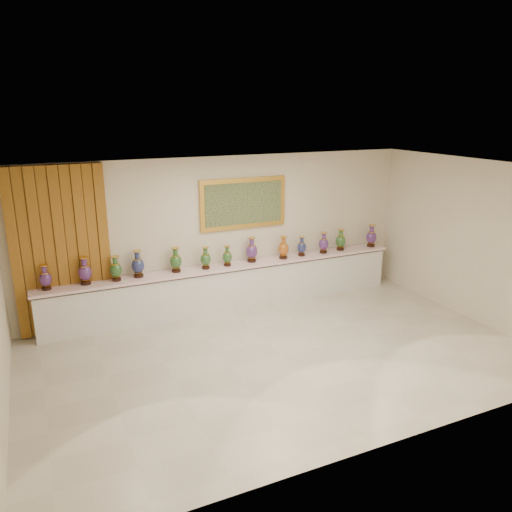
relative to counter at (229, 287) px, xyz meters
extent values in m
plane|color=beige|center=(0.00, -2.27, -0.44)|extent=(8.00, 8.00, 0.00)
plane|color=beige|center=(0.00, 0.23, 1.06)|extent=(8.00, 0.00, 8.00)
plane|color=beige|center=(4.00, -2.27, 1.06)|extent=(0.00, 5.00, 5.00)
plane|color=white|center=(0.00, -2.27, 2.56)|extent=(8.00, 8.00, 0.00)
cube|color=#BA7227|center=(-3.03, 0.17, 1.06)|extent=(1.64, 0.14, 2.95)
cube|color=gold|center=(0.40, 0.19, 1.63)|extent=(1.80, 0.06, 1.00)
cube|color=#1B3219|center=(0.40, 0.16, 1.63)|extent=(1.62, 0.02, 0.82)
cube|color=white|center=(0.00, 0.00, -0.03)|extent=(7.20, 0.42, 0.81)
cube|color=#FFD6DA|center=(0.00, -0.02, 0.44)|extent=(7.28, 0.48, 0.05)
cylinder|color=black|center=(-3.34, 0.00, 0.49)|extent=(0.16, 0.16, 0.04)
cone|color=gold|center=(-3.34, 0.00, 0.53)|extent=(0.14, 0.14, 0.03)
ellipsoid|color=#1D0B46|center=(-3.34, 0.00, 0.65)|extent=(0.21, 0.21, 0.25)
cylinder|color=gold|center=(-3.34, 0.00, 0.76)|extent=(0.14, 0.14, 0.01)
cylinder|color=#1D0B46|center=(-3.34, 0.00, 0.82)|extent=(0.08, 0.08, 0.09)
cone|color=#1D0B46|center=(-3.34, 0.00, 0.88)|extent=(0.14, 0.14, 0.03)
cylinder|color=gold|center=(-3.34, 0.00, 0.90)|extent=(0.14, 0.14, 0.01)
cylinder|color=black|center=(-2.69, 0.01, 0.49)|extent=(0.17, 0.17, 0.05)
cone|color=gold|center=(-2.69, 0.01, 0.54)|extent=(0.15, 0.15, 0.03)
ellipsoid|color=#1D0B46|center=(-2.69, 0.01, 0.68)|extent=(0.30, 0.30, 0.28)
cylinder|color=gold|center=(-2.69, 0.01, 0.80)|extent=(0.16, 0.16, 0.01)
cylinder|color=#1D0B46|center=(-2.69, 0.01, 0.86)|extent=(0.09, 0.09, 0.10)
cone|color=#1D0B46|center=(-2.69, 0.01, 0.93)|extent=(0.16, 0.16, 0.04)
cylinder|color=gold|center=(-2.69, 0.01, 0.95)|extent=(0.16, 0.16, 0.01)
cylinder|color=black|center=(-2.17, -0.02, 0.49)|extent=(0.16, 0.16, 0.05)
cone|color=gold|center=(-2.17, -0.02, 0.54)|extent=(0.14, 0.14, 0.03)
ellipsoid|color=black|center=(-2.17, -0.02, 0.66)|extent=(0.26, 0.26, 0.27)
cylinder|color=gold|center=(-2.17, -0.02, 0.78)|extent=(0.15, 0.15, 0.01)
cylinder|color=black|center=(-2.17, -0.02, 0.83)|extent=(0.08, 0.08, 0.10)
cone|color=black|center=(-2.17, -0.02, 0.90)|extent=(0.15, 0.15, 0.04)
cylinder|color=gold|center=(-2.17, -0.02, 0.92)|extent=(0.15, 0.15, 0.01)
cylinder|color=black|center=(-1.77, 0.02, 0.49)|extent=(0.18, 0.18, 0.05)
cone|color=gold|center=(-1.77, 0.02, 0.54)|extent=(0.15, 0.15, 0.03)
ellipsoid|color=#090D3E|center=(-1.77, 0.02, 0.68)|extent=(0.27, 0.27, 0.29)
cylinder|color=gold|center=(-1.77, 0.02, 0.80)|extent=(0.16, 0.16, 0.01)
cylinder|color=#090D3E|center=(-1.77, 0.02, 0.87)|extent=(0.09, 0.09, 0.10)
cone|color=#090D3E|center=(-1.77, 0.02, 0.94)|extent=(0.16, 0.16, 0.04)
cylinder|color=gold|center=(-1.77, 0.02, 0.96)|extent=(0.16, 0.16, 0.01)
cylinder|color=black|center=(-1.06, 0.02, 0.49)|extent=(0.17, 0.17, 0.05)
cone|color=gold|center=(-1.06, 0.02, 0.54)|extent=(0.15, 0.15, 0.03)
ellipsoid|color=black|center=(-1.06, 0.02, 0.67)|extent=(0.24, 0.24, 0.27)
cylinder|color=gold|center=(-1.06, 0.02, 0.79)|extent=(0.15, 0.15, 0.01)
cylinder|color=black|center=(-1.06, 0.02, 0.85)|extent=(0.09, 0.09, 0.10)
cone|color=black|center=(-1.06, 0.02, 0.91)|extent=(0.15, 0.15, 0.04)
cylinder|color=gold|center=(-1.06, 0.02, 0.93)|extent=(0.15, 0.15, 0.01)
cylinder|color=black|center=(-0.49, -0.03, 0.49)|extent=(0.15, 0.15, 0.04)
cone|color=gold|center=(-0.49, -0.03, 0.53)|extent=(0.13, 0.13, 0.03)
ellipsoid|color=black|center=(-0.49, -0.03, 0.65)|extent=(0.25, 0.25, 0.25)
cylinder|color=gold|center=(-0.49, -0.03, 0.76)|extent=(0.14, 0.14, 0.01)
cylinder|color=black|center=(-0.49, -0.03, 0.81)|extent=(0.08, 0.08, 0.09)
cone|color=black|center=(-0.49, -0.03, 0.87)|extent=(0.14, 0.14, 0.03)
cylinder|color=gold|center=(-0.49, -0.03, 0.89)|extent=(0.14, 0.14, 0.01)
cylinder|color=black|center=(-0.05, -0.03, 0.48)|extent=(0.14, 0.14, 0.04)
cone|color=gold|center=(-0.05, -0.03, 0.53)|extent=(0.12, 0.12, 0.03)
ellipsoid|color=black|center=(-0.05, -0.03, 0.64)|extent=(0.24, 0.24, 0.23)
cylinder|color=gold|center=(-0.05, -0.03, 0.74)|extent=(0.13, 0.13, 0.01)
cylinder|color=black|center=(-0.05, -0.03, 0.79)|extent=(0.07, 0.07, 0.08)
cone|color=black|center=(-0.05, -0.03, 0.85)|extent=(0.13, 0.13, 0.03)
cylinder|color=gold|center=(-0.05, -0.03, 0.86)|extent=(0.13, 0.13, 0.01)
cylinder|color=black|center=(0.50, 0.01, 0.49)|extent=(0.18, 0.18, 0.05)
cone|color=gold|center=(0.50, 0.01, 0.54)|extent=(0.15, 0.15, 0.03)
ellipsoid|color=#1D0B46|center=(0.50, 0.01, 0.68)|extent=(0.23, 0.23, 0.29)
cylinder|color=gold|center=(0.50, 0.01, 0.80)|extent=(0.16, 0.16, 0.01)
cylinder|color=#1D0B46|center=(0.50, 0.01, 0.87)|extent=(0.09, 0.09, 0.10)
cone|color=#1D0B46|center=(0.50, 0.01, 0.94)|extent=(0.16, 0.16, 0.04)
cylinder|color=gold|center=(0.50, 0.01, 0.96)|extent=(0.16, 0.16, 0.01)
cylinder|color=black|center=(1.18, -0.05, 0.49)|extent=(0.17, 0.17, 0.05)
cone|color=gold|center=(1.18, -0.05, 0.54)|extent=(0.14, 0.14, 0.03)
ellipsoid|color=maroon|center=(1.18, -0.05, 0.67)|extent=(0.22, 0.22, 0.27)
cylinder|color=gold|center=(1.18, -0.05, 0.78)|extent=(0.15, 0.15, 0.01)
cylinder|color=maroon|center=(1.18, -0.05, 0.84)|extent=(0.09, 0.09, 0.10)
cone|color=maroon|center=(1.18, -0.05, 0.91)|extent=(0.15, 0.15, 0.04)
cylinder|color=gold|center=(1.18, -0.05, 0.93)|extent=(0.15, 0.15, 0.01)
cylinder|color=black|center=(1.62, -0.03, 0.48)|extent=(0.14, 0.14, 0.04)
cone|color=gold|center=(1.62, -0.03, 0.53)|extent=(0.13, 0.13, 0.03)
ellipsoid|color=#090D3E|center=(1.62, -0.03, 0.64)|extent=(0.25, 0.25, 0.24)
cylinder|color=gold|center=(1.62, -0.03, 0.74)|extent=(0.13, 0.13, 0.01)
cylinder|color=#090D3E|center=(1.62, -0.03, 0.79)|extent=(0.08, 0.08, 0.09)
cone|color=#090D3E|center=(1.62, -0.03, 0.85)|extent=(0.13, 0.13, 0.03)
cylinder|color=gold|center=(1.62, -0.03, 0.87)|extent=(0.13, 0.13, 0.01)
cylinder|color=black|center=(2.15, -0.04, 0.49)|extent=(0.16, 0.16, 0.04)
cone|color=gold|center=(2.15, -0.04, 0.54)|extent=(0.14, 0.14, 0.03)
ellipsoid|color=#1D0B46|center=(2.15, -0.04, 0.66)|extent=(0.25, 0.25, 0.26)
cylinder|color=gold|center=(2.15, -0.04, 0.77)|extent=(0.14, 0.14, 0.01)
cylinder|color=#1D0B46|center=(2.15, -0.04, 0.83)|extent=(0.08, 0.08, 0.09)
cone|color=#1D0B46|center=(2.15, -0.04, 0.89)|extent=(0.14, 0.14, 0.03)
cylinder|color=gold|center=(2.15, -0.04, 0.91)|extent=(0.15, 0.15, 0.01)
cylinder|color=black|center=(2.60, 0.00, 0.49)|extent=(0.16, 0.16, 0.05)
cone|color=gold|center=(2.60, 0.00, 0.54)|extent=(0.14, 0.14, 0.03)
ellipsoid|color=black|center=(2.60, 0.00, 0.66)|extent=(0.23, 0.23, 0.27)
cylinder|color=gold|center=(2.60, 0.00, 0.78)|extent=(0.15, 0.15, 0.01)
cylinder|color=black|center=(2.60, 0.00, 0.83)|extent=(0.08, 0.08, 0.10)
cone|color=black|center=(2.60, 0.00, 0.90)|extent=(0.15, 0.15, 0.04)
cylinder|color=gold|center=(2.60, 0.00, 0.92)|extent=(0.15, 0.15, 0.01)
cylinder|color=black|center=(3.39, -0.05, 0.49)|extent=(0.17, 0.17, 0.05)
cone|color=gold|center=(3.39, -0.05, 0.54)|extent=(0.15, 0.15, 0.03)
ellipsoid|color=#1D0B46|center=(3.39, -0.05, 0.68)|extent=(0.27, 0.27, 0.28)
cylinder|color=gold|center=(3.39, -0.05, 0.80)|extent=(0.16, 0.16, 0.01)
cylinder|color=#1D0B46|center=(3.39, -0.05, 0.86)|extent=(0.09, 0.09, 0.10)
cone|color=#1D0B46|center=(3.39, -0.05, 0.93)|extent=(0.16, 0.16, 0.04)
cylinder|color=gold|center=(3.39, -0.05, 0.95)|extent=(0.16, 0.16, 0.01)
cube|color=white|center=(-2.06, -0.14, 0.47)|extent=(0.10, 0.06, 0.00)
camera|label=1|loc=(-3.40, -8.74, 3.45)|focal=35.00mm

